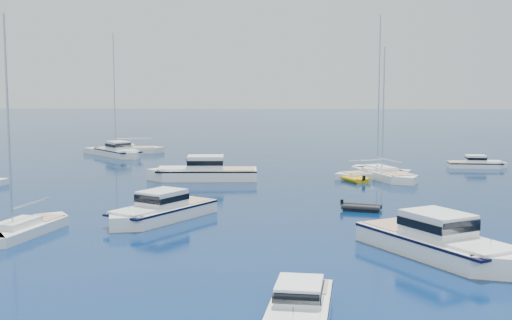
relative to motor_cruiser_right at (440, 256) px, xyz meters
The scene contains 13 objects.
ground 10.79m from the motor_cruiser_right, 156.06° to the left, with size 400.00×400.00×0.00m, color navy.
motor_cruiser_right is the anchor object (origin of this frame).
motor_cruiser_left 19.22m from the motor_cruiser_right, 152.63° to the left, with size 3.07×10.02×2.63m, color silver, non-canonical shape.
motor_cruiser_centre 32.54m from the motor_cruiser_right, 120.42° to the left, with size 3.52×11.52×3.02m, color white, non-canonical shape.
motor_cruiser_far_r 40.72m from the motor_cruiser_right, 71.69° to the left, with size 2.11×6.90×1.81m, color white, non-canonical shape.
motor_cruiser_horizon 56.51m from the motor_cruiser_right, 121.88° to the left, with size 2.90×9.48×2.49m, color silver, non-canonical shape.
sailboat_fore 25.12m from the motor_cruiser_right, behind, with size 2.47×9.51×13.99m, color silver, non-canonical shape.
sailboat_mid_r 30.03m from the motor_cruiser_right, 87.73° to the left, with size 2.95×11.34×16.68m, color white, non-canonical shape.
sailboat_centre 30.33m from the motor_cruiser_right, 89.36° to the left, with size 2.38×9.14×13.43m, color silver, non-canonical shape.
sailboat_far_l 60.58m from the motor_cruiser_right, 119.95° to the left, with size 2.93×11.26×16.55m, color silver, non-canonical shape.
tender_yellow 28.11m from the motor_cruiser_right, 94.11° to the left, with size 2.07×3.80×0.95m, color gold, non-canonical shape.
tender_grey_near 13.29m from the motor_cruiser_right, 102.13° to the left, with size 1.70×2.98×0.95m, color black, non-canonical shape.
kayak_orange 27.90m from the motor_cruiser_right, 166.94° to the left, with size 0.56×3.40×0.30m, color orange, non-canonical shape.
Camera 1 is at (1.45, -40.40, 9.44)m, focal length 46.84 mm.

